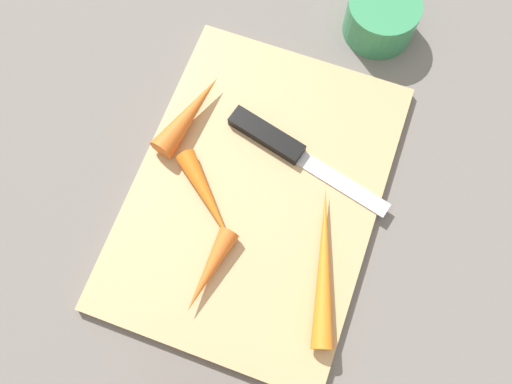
# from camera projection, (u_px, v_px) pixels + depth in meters

# --- Properties ---
(ground_plane) EXTENTS (1.40, 1.40, 0.00)m
(ground_plane) POSITION_uv_depth(u_px,v_px,m) (256.00, 195.00, 0.60)
(ground_plane) COLOR slate
(cutting_board) EXTENTS (0.36, 0.26, 0.01)m
(cutting_board) POSITION_uv_depth(u_px,v_px,m) (256.00, 194.00, 0.59)
(cutting_board) COLOR tan
(cutting_board) RESTS_ON ground_plane
(knife) EXTENTS (0.07, 0.20, 0.01)m
(knife) POSITION_uv_depth(u_px,v_px,m) (277.00, 141.00, 0.60)
(knife) COLOR #B7B7BC
(knife) RESTS_ON cutting_board
(carrot_longest) EXTENTS (0.17, 0.07, 0.02)m
(carrot_longest) POSITION_uv_depth(u_px,v_px,m) (324.00, 265.00, 0.55)
(carrot_longest) COLOR orange
(carrot_longest) RESTS_ON cutting_board
(carrot_long) EXTENTS (0.09, 0.09, 0.02)m
(carrot_long) POSITION_uv_depth(u_px,v_px,m) (207.00, 197.00, 0.57)
(carrot_long) COLOR orange
(carrot_long) RESTS_ON cutting_board
(carrot_shortest) EXTENTS (0.09, 0.03, 0.02)m
(carrot_shortest) POSITION_uv_depth(u_px,v_px,m) (209.00, 271.00, 0.55)
(carrot_shortest) COLOR orange
(carrot_shortest) RESTS_ON cutting_board
(carrot_short) EXTENTS (0.11, 0.05, 0.03)m
(carrot_short) POSITION_uv_depth(u_px,v_px,m) (190.00, 114.00, 0.60)
(carrot_short) COLOR orange
(carrot_short) RESTS_ON cutting_board
(small_bowl) EXTENTS (0.09, 0.09, 0.05)m
(small_bowl) POSITION_uv_depth(u_px,v_px,m) (381.00, 18.00, 0.64)
(small_bowl) COLOR #388C59
(small_bowl) RESTS_ON ground_plane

